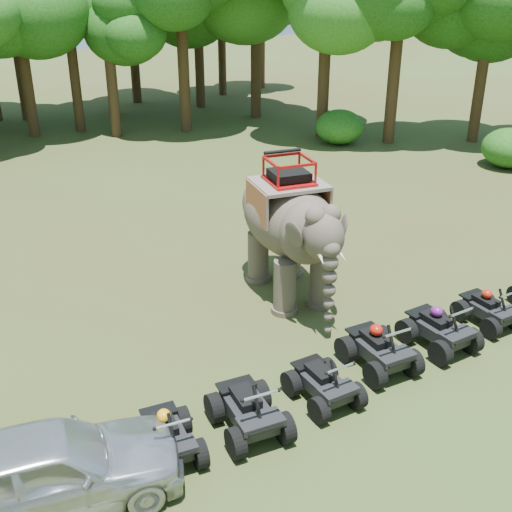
{
  "coord_description": "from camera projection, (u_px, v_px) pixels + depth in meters",
  "views": [
    {
      "loc": [
        -7.5,
        -10.96,
        8.64
      ],
      "look_at": [
        0.0,
        1.2,
        1.9
      ],
      "focal_mm": 45.0,
      "sensor_mm": 36.0,
      "label": 1
    }
  ],
  "objects": [
    {
      "name": "elephant",
      "position": [
        289.0,
        227.0,
        17.25
      ],
      "size": [
        2.94,
        5.02,
        3.95
      ],
      "primitive_type": null,
      "rotation": [
        0.0,
        0.0,
        -0.2
      ],
      "color": "#4A3C36",
      "rests_on": "ground"
    },
    {
      "name": "tree_43",
      "position": [
        132.0,
        27.0,
        39.33
      ],
      "size": [
        6.44,
        6.44,
        9.2
      ],
      "primitive_type": null,
      "color": "#195114",
      "rests_on": "ground"
    },
    {
      "name": "atv_2",
      "position": [
        324.0,
        378.0,
        13.45
      ],
      "size": [
        1.21,
        1.63,
        1.18
      ],
      "primitive_type": null,
      "rotation": [
        0.0,
        0.0,
        -0.03
      ],
      "color": "black",
      "rests_on": "ground"
    },
    {
      "name": "tree_44",
      "position": [
        256.0,
        29.0,
        35.78
      ],
      "size": [
        6.81,
        6.81,
        9.73
      ],
      "primitive_type": null,
      "color": "#195114",
      "rests_on": "ground"
    },
    {
      "name": "tree_6",
      "position": [
        484.0,
        58.0,
        30.95
      ],
      "size": [
        5.72,
        5.72,
        8.17
      ],
      "primitive_type": null,
      "color": "#195114",
      "rests_on": "ground"
    },
    {
      "name": "tree_0",
      "position": [
        22.0,
        50.0,
        31.77
      ],
      "size": [
        6.04,
        6.04,
        8.63
      ],
      "primitive_type": null,
      "color": "#195114",
      "rests_on": "ground"
    },
    {
      "name": "tree_46",
      "position": [
        198.0,
        33.0,
        38.24
      ],
      "size": [
        6.09,
        6.09,
        8.7
      ],
      "primitive_type": null,
      "color": "#195114",
      "rests_on": "ground"
    },
    {
      "name": "tree_47",
      "position": [
        17.0,
        51.0,
        35.39
      ],
      "size": [
        5.33,
        5.33,
        7.62
      ],
      "primitive_type": null,
      "color": "#195114",
      "rests_on": "ground"
    },
    {
      "name": "atv_5",
      "position": [
        490.0,
        305.0,
        16.28
      ],
      "size": [
        1.18,
        1.59,
        1.15
      ],
      "primitive_type": null,
      "rotation": [
        0.0,
        0.0,
        -0.03
      ],
      "color": "black",
      "rests_on": "ground"
    },
    {
      "name": "tree_42",
      "position": [
        106.0,
        20.0,
        36.22
      ],
      "size": [
        7.38,
        7.38,
        10.54
      ],
      "primitive_type": null,
      "color": "#195114",
      "rests_on": "ground"
    },
    {
      "name": "atv_1",
      "position": [
        249.0,
        404.0,
        12.57
      ],
      "size": [
        1.49,
        1.9,
        1.3
      ],
      "primitive_type": null,
      "rotation": [
        0.0,
        0.0,
        -0.13
      ],
      "color": "black",
      "rests_on": "ground"
    },
    {
      "name": "tree_1",
      "position": [
        110.0,
        64.0,
        32.05
      ],
      "size": [
        5.14,
        5.14,
        7.34
      ],
      "primitive_type": null,
      "color": "#195114",
      "rests_on": "ground"
    },
    {
      "name": "atv_3",
      "position": [
        379.0,
        344.0,
        14.52
      ],
      "size": [
        1.4,
        1.84,
        1.29
      ],
      "primitive_type": null,
      "rotation": [
        0.0,
        0.0,
        -0.08
      ],
      "color": "black",
      "rests_on": "ground"
    },
    {
      "name": "atv_4",
      "position": [
        440.0,
        324.0,
        15.31
      ],
      "size": [
        1.27,
        1.73,
        1.28
      ],
      "primitive_type": null,
      "rotation": [
        0.0,
        0.0,
        -0.01
      ],
      "color": "black",
      "rests_on": "ground"
    },
    {
      "name": "ground",
      "position": [
        282.0,
        344.0,
        15.69
      ],
      "size": [
        110.0,
        110.0,
        0.0
      ],
      "primitive_type": "plane",
      "color": "#47381E",
      "rests_on": "ground"
    },
    {
      "name": "tree_5",
      "position": [
        396.0,
        47.0,
        30.5
      ],
      "size": [
        6.5,
        6.5,
        9.28
      ],
      "primitive_type": null,
      "color": "#195114",
      "rests_on": "ground"
    },
    {
      "name": "parked_car",
      "position": [
        47.0,
        468.0,
        10.82
      ],
      "size": [
        4.85,
        2.71,
        1.56
      ],
      "primitive_type": "imported",
      "rotation": [
        0.0,
        0.0,
        1.37
      ],
      "color": "silver",
      "rests_on": "ground"
    },
    {
      "name": "tree_36",
      "position": [
        261.0,
        29.0,
        44.05
      ],
      "size": [
        5.57,
        5.57,
        7.96
      ],
      "primitive_type": null,
      "color": "#195114",
      "rests_on": "ground"
    },
    {
      "name": "tree_4",
      "position": [
        325.0,
        39.0,
        31.61
      ],
      "size": [
        6.76,
        6.76,
        9.66
      ],
      "primitive_type": null,
      "color": "#195114",
      "rests_on": "ground"
    },
    {
      "name": "tree_3",
      "position": [
        256.0,
        32.0,
        35.57
      ],
      "size": [
        6.59,
        6.59,
        9.41
      ],
      "primitive_type": null,
      "color": "#195114",
      "rests_on": "ground"
    },
    {
      "name": "atv_0",
      "position": [
        167.0,
        430.0,
        11.97
      ],
      "size": [
        1.36,
        1.73,
        1.17
      ],
      "primitive_type": null,
      "rotation": [
        0.0,
        0.0,
        -0.14
      ],
      "color": "black",
      "rests_on": "ground"
    },
    {
      "name": "tree_2",
      "position": [
        182.0,
        40.0,
        32.62
      ],
      "size": [
        6.53,
        6.53,
        9.33
      ],
      "primitive_type": null,
      "color": "#195114",
      "rests_on": "ground"
    },
    {
      "name": "tree_41",
      "position": [
        222.0,
        38.0,
        41.98
      ],
      "size": [
        5.14,
        5.14,
        7.34
      ],
      "primitive_type": null,
      "color": "#195114",
      "rests_on": "ground"
    },
    {
      "name": "tree_39",
      "position": [
        73.0,
        62.0,
        33.08
      ],
      "size": [
        5.03,
        5.03,
        7.18
      ],
      "primitive_type": null,
      "color": "#195114",
      "rests_on": "ground"
    }
  ]
}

